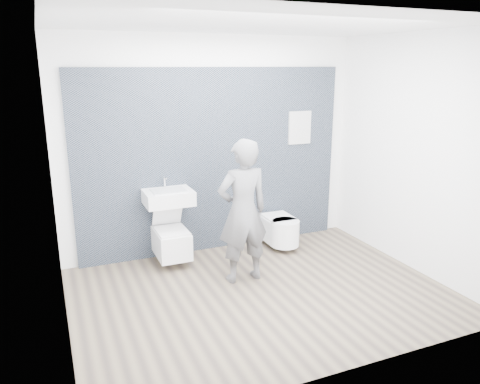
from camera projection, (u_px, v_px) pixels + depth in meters
name	position (u px, v px, depth m)	size (l,w,h in m)	color
ground	(261.00, 293.00, 5.15)	(4.00, 4.00, 0.00)	brown
room_shell	(263.00, 135.00, 4.69)	(4.00, 4.00, 4.00)	white
tile_wall	(215.00, 247.00, 6.45)	(3.60, 0.06, 2.40)	black
washbasin	(168.00, 197.00, 5.74)	(0.59, 0.44, 0.44)	white
toilet_square	(171.00, 241.00, 5.84)	(0.39, 0.56, 0.72)	white
toilet_rounded	(281.00, 230.00, 6.38)	(0.39, 0.65, 0.35)	white
info_placard	(296.00, 235.00, 6.88)	(0.34, 0.03, 0.45)	white
visitor	(243.00, 212.00, 5.26)	(0.60, 0.40, 1.66)	slate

